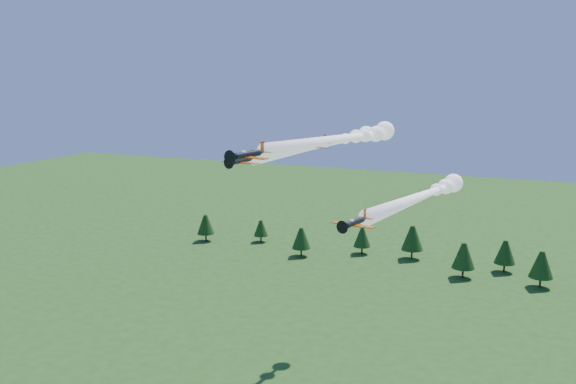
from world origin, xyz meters
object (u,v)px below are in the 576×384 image
at_px(plane_lead, 344,139).
at_px(plane_slot, 313,145).
at_px(plane_left, 327,142).
at_px(plane_right, 424,195).

bearing_deg(plane_lead, plane_slot, -91.68).
relative_size(plane_left, plane_slot, 7.57).
distance_m(plane_lead, plane_right, 18.19).
height_order(plane_lead, plane_slot, plane_lead).
relative_size(plane_lead, plane_slot, 6.32).
bearing_deg(plane_right, plane_slot, -121.12).
bearing_deg(plane_slot, plane_left, 119.51).
distance_m(plane_right, plane_slot, 24.64).
bearing_deg(plane_slot, plane_right, 62.06).
xyz_separation_m(plane_right, plane_slot, (-15.11, -16.60, 10.17)).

